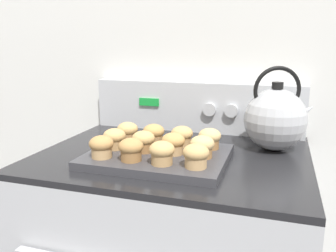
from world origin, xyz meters
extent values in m
cube|color=silver|center=(0.00, 0.67, 1.20)|extent=(8.00, 0.05, 2.40)
cube|color=black|center=(0.00, 0.33, 0.88)|extent=(0.80, 0.63, 0.02)
cube|color=#B7BABF|center=(0.00, 0.62, 0.98)|extent=(0.78, 0.05, 0.18)
cube|color=green|center=(-0.18, 0.59, 1.00)|extent=(0.08, 0.01, 0.03)
cylinder|color=#B7BABF|center=(0.06, 0.58, 0.98)|extent=(0.05, 0.02, 0.05)
cylinder|color=#B7BABF|center=(0.14, 0.58, 0.98)|extent=(0.05, 0.02, 0.05)
cylinder|color=#B7BABF|center=(0.21, 0.58, 0.98)|extent=(0.05, 0.02, 0.05)
cylinder|color=#B7BABF|center=(0.29, 0.58, 0.98)|extent=(0.05, 0.02, 0.05)
cube|color=#38383D|center=(-0.02, 0.25, 0.90)|extent=(0.39, 0.30, 0.02)
cylinder|color=tan|center=(-0.15, 0.16, 0.93)|extent=(0.06, 0.06, 0.03)
ellipsoid|color=#B2844C|center=(-0.15, 0.16, 0.95)|extent=(0.07, 0.07, 0.04)
cylinder|color=olive|center=(-0.07, 0.16, 0.93)|extent=(0.06, 0.06, 0.03)
ellipsoid|color=#B2844C|center=(-0.07, 0.16, 0.95)|extent=(0.07, 0.07, 0.04)
cylinder|color=tan|center=(0.02, 0.16, 0.93)|extent=(0.06, 0.06, 0.03)
ellipsoid|color=tan|center=(0.02, 0.16, 0.95)|extent=(0.07, 0.07, 0.04)
cylinder|color=tan|center=(0.11, 0.16, 0.93)|extent=(0.06, 0.06, 0.03)
ellipsoid|color=tan|center=(0.11, 0.16, 0.95)|extent=(0.07, 0.07, 0.04)
cylinder|color=tan|center=(-0.16, 0.25, 0.93)|extent=(0.06, 0.06, 0.03)
ellipsoid|color=tan|center=(-0.16, 0.25, 0.95)|extent=(0.07, 0.07, 0.04)
cylinder|color=olive|center=(-0.07, 0.25, 0.93)|extent=(0.06, 0.06, 0.03)
ellipsoid|color=tan|center=(-0.07, 0.25, 0.95)|extent=(0.07, 0.07, 0.04)
cylinder|color=tan|center=(0.02, 0.25, 0.93)|extent=(0.06, 0.06, 0.03)
ellipsoid|color=tan|center=(0.02, 0.25, 0.95)|extent=(0.07, 0.07, 0.04)
cylinder|color=olive|center=(0.11, 0.25, 0.93)|extent=(0.06, 0.06, 0.03)
ellipsoid|color=tan|center=(0.11, 0.25, 0.95)|extent=(0.07, 0.07, 0.04)
cylinder|color=#A37A4C|center=(-0.15, 0.34, 0.93)|extent=(0.06, 0.06, 0.03)
ellipsoid|color=tan|center=(-0.15, 0.34, 0.95)|extent=(0.07, 0.07, 0.04)
cylinder|color=#A37A4C|center=(-0.07, 0.34, 0.93)|extent=(0.06, 0.06, 0.03)
ellipsoid|color=tan|center=(-0.07, 0.34, 0.95)|extent=(0.07, 0.07, 0.04)
cylinder|color=tan|center=(0.02, 0.34, 0.93)|extent=(0.06, 0.06, 0.03)
ellipsoid|color=tan|center=(0.02, 0.34, 0.95)|extent=(0.07, 0.07, 0.04)
cylinder|color=olive|center=(0.11, 0.34, 0.93)|extent=(0.06, 0.06, 0.03)
ellipsoid|color=tan|center=(0.11, 0.34, 0.95)|extent=(0.07, 0.07, 0.04)
sphere|color=#ADAFB5|center=(0.29, 0.46, 0.99)|extent=(0.19, 0.19, 0.19)
cylinder|color=black|center=(0.29, 0.46, 1.09)|extent=(0.03, 0.03, 0.02)
cone|color=#ADAFB5|center=(0.37, 0.49, 1.01)|extent=(0.09, 0.07, 0.07)
torus|color=black|center=(0.29, 0.46, 1.08)|extent=(0.14, 0.06, 0.15)
camera|label=1|loc=(0.30, -0.66, 1.22)|focal=38.00mm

